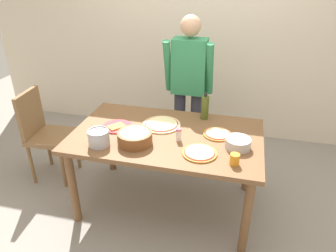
% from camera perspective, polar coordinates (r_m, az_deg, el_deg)
% --- Properties ---
extents(ground, '(8.00, 8.00, 0.00)m').
position_cam_1_polar(ground, '(3.13, -0.23, -13.65)').
color(ground, gray).
extents(wall_back, '(5.60, 0.10, 2.60)m').
position_cam_1_polar(wall_back, '(3.99, 5.62, 16.56)').
color(wall_back, beige).
rests_on(wall_back, ground).
extents(dining_table, '(1.60, 0.96, 0.76)m').
position_cam_1_polar(dining_table, '(2.73, -0.25, -3.09)').
color(dining_table, brown).
rests_on(dining_table, ground).
extents(person_cook, '(0.49, 0.25, 1.62)m').
position_cam_1_polar(person_cook, '(3.28, 3.76, 7.55)').
color(person_cook, '#2D2D38').
rests_on(person_cook, ground).
extents(chair_wooden_left, '(0.43, 0.43, 0.95)m').
position_cam_1_polar(chair_wooden_left, '(3.44, -21.50, -0.74)').
color(chair_wooden_left, brown).
rests_on(chair_wooden_left, ground).
extents(pizza_raw_on_board, '(0.34, 0.34, 0.02)m').
position_cam_1_polar(pizza_raw_on_board, '(2.82, -1.17, 0.31)').
color(pizza_raw_on_board, beige).
rests_on(pizza_raw_on_board, dining_table).
extents(pizza_cooked_on_tray, '(0.27, 0.27, 0.02)m').
position_cam_1_polar(pizza_cooked_on_tray, '(2.43, 5.70, -4.82)').
color(pizza_cooked_on_tray, '#C67A33').
rests_on(pizza_cooked_on_tray, dining_table).
extents(pizza_second_cooked, '(0.24, 0.24, 0.02)m').
position_cam_1_polar(pizza_second_cooked, '(2.70, 8.87, -1.41)').
color(pizza_second_cooked, '#C67A33').
rests_on(pizza_second_cooked, dining_table).
extents(plate_with_slice, '(0.26, 0.26, 0.02)m').
position_cam_1_polar(plate_with_slice, '(2.82, -9.13, -0.09)').
color(plate_with_slice, red).
rests_on(plate_with_slice, dining_table).
extents(popcorn_bowl, '(0.28, 0.28, 0.11)m').
position_cam_1_polar(popcorn_bowl, '(2.54, -6.00, -1.89)').
color(popcorn_bowl, brown).
rests_on(popcorn_bowl, dining_table).
extents(mixing_bowl_steel, '(0.20, 0.20, 0.08)m').
position_cam_1_polar(mixing_bowl_steel, '(2.54, 12.47, -3.04)').
color(mixing_bowl_steel, '#B7B7BC').
rests_on(mixing_bowl_steel, dining_table).
extents(olive_oil_bottle, '(0.07, 0.07, 0.26)m').
position_cam_1_polar(olive_oil_bottle, '(2.92, 6.66, 3.36)').
color(olive_oil_bottle, '#47561E').
rests_on(olive_oil_bottle, dining_table).
extents(steel_pot, '(0.17, 0.17, 0.13)m').
position_cam_1_polar(steel_pot, '(2.56, -12.36, -2.06)').
color(steel_pot, '#B7B7BC').
rests_on(steel_pot, dining_table).
extents(cup_orange, '(0.07, 0.07, 0.08)m').
position_cam_1_polar(cup_orange, '(2.33, 11.90, -5.88)').
color(cup_orange, orange).
rests_on(cup_orange, dining_table).
extents(salt_shaker, '(0.04, 0.04, 0.11)m').
position_cam_1_polar(salt_shaker, '(2.57, 1.94, -1.55)').
color(salt_shaker, white).
rests_on(salt_shaker, dining_table).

